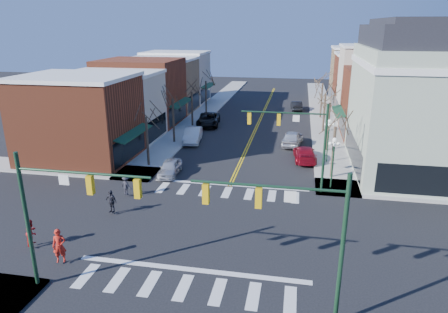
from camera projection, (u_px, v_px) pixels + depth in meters
The scene contains 36 objects.
ground at pixel (210, 229), 26.13m from camera, with size 160.00×160.00×0.00m, color black.
sidewalk_left at pixel (174, 140), 46.31m from camera, with size 3.50×70.00×0.15m, color #9E9B93.
sidewalk_right at pixel (329, 148), 43.22m from camera, with size 3.50×70.00×0.15m, color #9E9B93.
bldg_left_brick_a at pixel (80, 120), 38.57m from camera, with size 10.00×8.50×8.00m, color maroon.
bldg_left_stucco_a at pixel (115, 107), 45.88m from camera, with size 10.00×7.00×7.50m, color #C0B39F.
bldg_left_brick_b at pixel (141, 92), 53.19m from camera, with size 10.00×9.00×8.50m, color maroon.
bldg_left_tan at pixel (162, 86), 61.00m from camera, with size 10.00×7.50×7.80m, color #A18258.
bldg_left_stucco_b at pixel (177, 78), 68.17m from camera, with size 10.00×8.00×8.20m, color #C0B39F.
bldg_right_brick_a at pixel (389, 104), 46.17m from camera, with size 10.00×8.50×8.00m, color maroon.
bldg_right_stucco at pixel (378, 86), 53.09m from camera, with size 10.00×7.00×10.00m, color #C0B39F.
bldg_right_brick_b at pixel (369, 84), 60.32m from camera, with size 10.00×8.00×8.50m, color maroon.
bldg_right_tan at pixel (362, 76), 67.71m from camera, with size 10.00×8.00×9.00m, color #A18258.
victorian_corner at pixel (431, 99), 34.66m from camera, with size 12.25×14.25×13.30m.
traffic_mast_near_left at pixel (59, 205), 18.72m from camera, with size 6.60×0.28×7.20m.
traffic_mast_near_right at pixel (299, 226), 16.77m from camera, with size 6.60×0.28×7.20m.
traffic_mast_far_right at pixel (301, 135), 30.58m from camera, with size 6.60×0.28×7.20m.
lamppost_corner at pixel (333, 154), 31.69m from camera, with size 0.36×0.36×4.33m.
lamppost_midblock at pixel (329, 134), 37.75m from camera, with size 0.36×0.36×4.33m.
tree_left_a at pixel (147, 142), 37.13m from camera, with size 0.24×0.24×4.76m, color #382B21.
tree_left_b at pixel (173, 121), 44.55m from camera, with size 0.24×0.24×5.04m, color #382B21.
tree_left_c at pixel (192, 109), 52.09m from camera, with size 0.24×0.24×4.55m, color #382B21.
tree_left_d at pixel (206, 98), 59.50m from camera, with size 0.24×0.24×4.90m, color #382B21.
tree_right_a at pixel (333, 153), 34.19m from camera, with size 0.24×0.24×4.62m, color #382B21.
tree_right_b at pixel (328, 127), 41.57m from camera, with size 0.24×0.24×5.18m, color #382B21.
tree_right_c at pixel (324, 113), 49.09m from camera, with size 0.24×0.24×4.83m, color #382B21.
tree_right_d at pixel (321, 101), 56.53m from camera, with size 0.24×0.24×4.97m, color #382B21.
car_left_near at pixel (170, 168), 35.49m from camera, with size 1.58×3.93×1.34m, color silver.
car_left_mid at pixel (193, 135), 45.37m from camera, with size 1.74×4.98×1.64m, color silver.
car_left_far at pixel (208, 120), 52.87m from camera, with size 2.73×5.91×1.64m, color black.
car_right_near at pixel (305, 154), 39.20m from camera, with size 2.01×4.93×1.43m, color maroon.
car_right_mid at pixel (292, 138), 44.18m from camera, with size 1.95×4.85×1.65m, color silver.
car_right_far at pixel (296, 106), 62.65m from camera, with size 1.52×4.36×1.44m, color black.
pedestrian_red_a at pixel (59, 246), 22.02m from camera, with size 0.72×0.47×1.98m, color #B51D13.
pedestrian_red_b at pixel (32, 232), 23.81m from camera, with size 0.80×0.62×1.64m, color #AA1212.
pedestrian_dark_a at pixel (111, 201), 27.98m from camera, with size 0.97×0.40×1.66m, color black.
pedestrian_dark_b at pixel (126, 185), 30.91m from camera, with size 1.02×0.58×1.57m, color black.
Camera 1 is at (5.24, -22.74, 12.73)m, focal length 32.00 mm.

